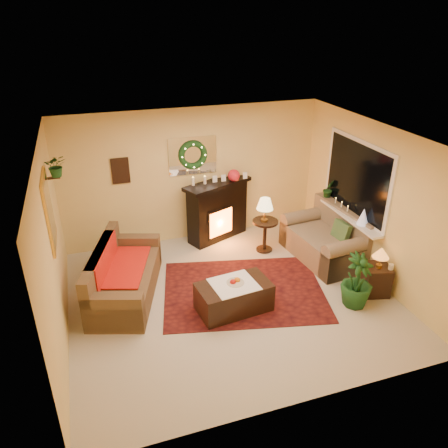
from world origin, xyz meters
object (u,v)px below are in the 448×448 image
object	(u,v)px
loveseat	(324,237)
side_table_round	(265,235)
sofa	(125,272)
fireplace	(217,212)
coffee_table	(234,298)
end_table_square	(375,278)

from	to	relation	value
loveseat	side_table_round	size ratio (longest dim) A/B	2.58
sofa	loveseat	size ratio (longest dim) A/B	1.22
fireplace	coffee_table	distance (m)	2.43
sofa	coffee_table	xyz separation A→B (m)	(1.51, -0.93, -0.22)
sofa	loveseat	world-z (taller)	loveseat
loveseat	end_table_square	bearing A→B (deg)	-85.17
fireplace	coffee_table	xyz separation A→B (m)	(-0.48, -2.36, -0.34)
loveseat	side_table_round	distance (m)	1.10
sofa	end_table_square	xyz separation A→B (m)	(3.83, -1.22, -0.16)
fireplace	loveseat	world-z (taller)	fireplace
fireplace	side_table_round	xyz separation A→B (m)	(0.69, -0.80, -0.23)
end_table_square	sofa	bearing A→B (deg)	162.39
sofa	loveseat	bearing A→B (deg)	18.87
end_table_square	coffee_table	xyz separation A→B (m)	(-2.32, 0.29, -0.06)
fireplace	side_table_round	world-z (taller)	fireplace
sofa	coffee_table	bearing A→B (deg)	-13.53
side_table_round	coffee_table	world-z (taller)	side_table_round
fireplace	end_table_square	size ratio (longest dim) A/B	2.48
sofa	end_table_square	world-z (taller)	sofa
side_table_round	end_table_square	size ratio (longest dim) A/B	1.26
coffee_table	side_table_round	bearing A→B (deg)	46.72
side_table_round	coffee_table	xyz separation A→B (m)	(-1.17, -1.56, -0.12)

